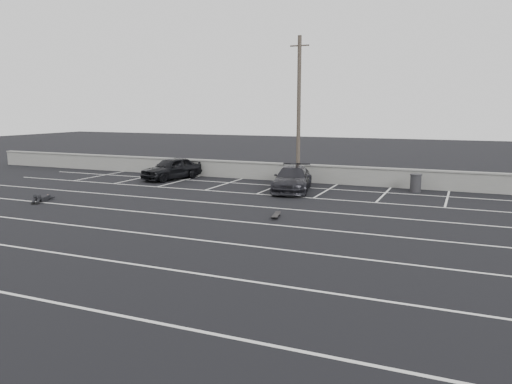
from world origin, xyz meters
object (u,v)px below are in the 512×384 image
at_px(utility_pole, 299,110).
at_px(car_left, 172,168).
at_px(car_right, 292,179).
at_px(trash_bin, 416,183).
at_px(person, 44,196).
at_px(skateboard, 276,215).

bearing_deg(utility_pole, car_left, -170.04).
bearing_deg(car_right, trash_bin, 8.24).
distance_m(car_left, person, 8.62).
xyz_separation_m(trash_bin, skateboard, (-4.50, -8.63, -0.39)).
relative_size(person, skateboard, 2.42).
xyz_separation_m(utility_pole, trash_bin, (6.56, -0.33, -3.72)).
distance_m(person, skateboard, 11.47).
relative_size(trash_bin, person, 0.42).
height_order(car_right, person, car_right).
height_order(car_right, trash_bin, car_right).
relative_size(car_left, utility_pole, 0.48).
bearing_deg(car_right, skateboard, -89.11).
xyz_separation_m(car_right, utility_pole, (-0.56, 2.59, 3.55)).
height_order(car_left, car_right, car_left).
relative_size(utility_pole, skateboard, 9.01).
bearing_deg(car_right, utility_pole, 89.73).
height_order(car_right, skateboard, car_right).
relative_size(car_left, skateboard, 4.35).
height_order(utility_pole, skateboard, utility_pole).
relative_size(utility_pole, trash_bin, 8.81).
bearing_deg(person, skateboard, -19.45).
bearing_deg(utility_pole, car_right, -77.89).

